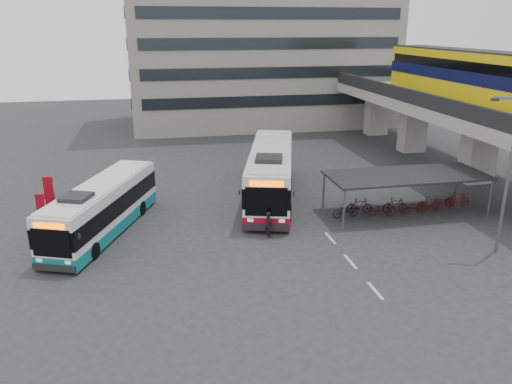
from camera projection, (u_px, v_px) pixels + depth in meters
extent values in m
plane|color=#28282B|center=(288.00, 242.00, 27.69)|extent=(120.00, 120.00, 0.00)
cube|color=gray|center=(478.00, 152.00, 37.63)|extent=(2.20, 1.60, 4.60)
cube|color=gray|center=(413.00, 127.00, 46.92)|extent=(2.20, 1.60, 4.60)
cube|color=gray|center=(377.00, 113.00, 54.35)|extent=(2.20, 1.60, 4.60)
cube|color=gray|center=(453.00, 108.00, 40.47)|extent=(8.00, 32.00, 0.90)
cube|color=black|center=(412.00, 97.00, 39.44)|extent=(0.35, 32.00, 1.10)
cube|color=black|center=(496.00, 94.00, 40.87)|extent=(0.35, 32.00, 1.10)
cube|color=yellow|center=(469.00, 78.00, 38.16)|extent=(2.90, 20.00, 3.90)
cube|color=#090C36|center=(469.00, 75.00, 38.09)|extent=(2.98, 20.02, 0.90)
cube|color=black|center=(471.00, 64.00, 37.84)|extent=(2.96, 19.20, 0.70)
cube|color=black|center=(472.00, 51.00, 37.54)|extent=(2.70, 19.60, 0.25)
cylinder|color=#595B60|center=(324.00, 191.00, 32.47)|extent=(0.12, 0.12, 2.40)
cylinder|color=#595B60|center=(457.00, 182.00, 34.30)|extent=(0.12, 0.12, 2.40)
cylinder|color=#595B60|center=(344.00, 209.00, 29.13)|extent=(0.12, 0.12, 2.40)
cylinder|color=#595B60|center=(490.00, 199.00, 30.96)|extent=(0.12, 0.12, 2.40)
cube|color=black|center=(407.00, 175.00, 31.31)|extent=(10.00, 4.00, 0.12)
imported|color=black|center=(345.00, 210.00, 31.19)|extent=(1.71, 0.60, 0.90)
imported|color=black|center=(362.00, 208.00, 31.39)|extent=(1.66, 0.47, 1.00)
imported|color=black|center=(379.00, 207.00, 31.62)|extent=(1.71, 0.60, 0.90)
imported|color=black|center=(395.00, 205.00, 31.83)|extent=(1.66, 0.47, 1.00)
imported|color=#350C0F|center=(412.00, 205.00, 32.06)|extent=(1.71, 0.60, 0.90)
imported|color=#3F0C0F|center=(428.00, 203.00, 32.26)|extent=(1.66, 0.47, 1.00)
imported|color=#490C0F|center=(444.00, 202.00, 32.50)|extent=(1.71, 0.60, 0.90)
imported|color=#540C0F|center=(460.00, 201.00, 32.70)|extent=(1.66, 0.47, 1.00)
cube|color=gray|center=(259.00, 15.00, 58.29)|extent=(30.00, 15.00, 25.00)
cube|color=beige|center=(375.00, 291.00, 22.59)|extent=(0.15, 1.60, 0.01)
cube|color=beige|center=(350.00, 261.00, 25.38)|extent=(0.15, 1.60, 0.01)
cube|color=beige|center=(330.00, 238.00, 28.16)|extent=(0.15, 1.60, 0.01)
cube|color=white|center=(271.00, 171.00, 34.15)|extent=(6.07, 13.07, 2.94)
cube|color=maroon|center=(271.00, 190.00, 34.58)|extent=(6.12, 13.12, 0.80)
cube|color=black|center=(271.00, 169.00, 34.11)|extent=(6.13, 13.11, 1.23)
cube|color=#FF5900|center=(266.00, 184.00, 27.74)|extent=(1.86, 0.59, 0.32)
cube|color=black|center=(269.00, 159.00, 30.58)|extent=(2.03, 2.08, 0.30)
cylinder|color=black|center=(247.00, 211.00, 30.81)|extent=(0.60, 1.11, 1.07)
cylinder|color=black|center=(290.00, 176.00, 37.91)|extent=(0.60, 1.11, 1.07)
cube|color=white|center=(103.00, 206.00, 28.54)|extent=(5.97, 10.74, 2.44)
cube|color=#0C6B74|center=(105.00, 224.00, 28.90)|extent=(6.02, 10.80, 0.67)
cube|color=black|center=(102.00, 204.00, 28.50)|extent=(6.03, 10.78, 1.02)
cube|color=#FF5900|center=(49.00, 226.00, 23.27)|extent=(1.51, 0.65, 0.27)
cube|color=black|center=(76.00, 197.00, 25.60)|extent=(1.78, 1.82, 0.25)
cylinder|color=black|center=(56.00, 248.00, 25.89)|extent=(0.57, 0.92, 0.89)
cylinder|color=black|center=(141.00, 208.00, 31.53)|extent=(0.57, 0.92, 0.89)
imported|color=black|center=(269.00, 224.00, 28.10)|extent=(0.41, 0.58, 1.52)
cylinder|color=#595B60|center=(508.00, 178.00, 25.19)|extent=(0.16, 0.16, 8.19)
cube|color=#595B60|center=(508.00, 98.00, 24.01)|extent=(1.21, 0.57, 0.15)
cube|color=black|center=(495.00, 100.00, 24.12)|extent=(0.40, 0.30, 0.12)
cube|color=maroon|center=(37.00, 244.00, 24.08)|extent=(0.58, 0.26, 2.78)
cube|color=white|center=(35.00, 230.00, 23.85)|extent=(0.60, 0.14, 0.56)
cube|color=maroon|center=(42.00, 214.00, 28.35)|extent=(0.50, 0.21, 2.44)
cube|color=white|center=(41.00, 204.00, 28.14)|extent=(0.53, 0.11, 0.49)
cube|color=maroon|center=(50.00, 198.00, 30.43)|extent=(0.56, 0.19, 2.77)
cube|color=white|center=(48.00, 187.00, 30.21)|extent=(0.60, 0.06, 0.55)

